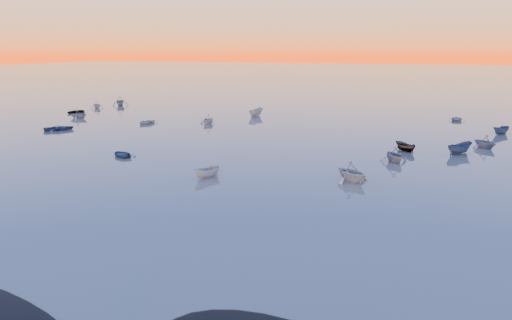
% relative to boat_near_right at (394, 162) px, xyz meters
% --- Properties ---
extents(ground, '(600.00, 600.00, 0.00)m').
position_rel_boat_near_right_xyz_m(ground, '(-9.20, 61.71, 0.00)').
color(ground, slate).
rests_on(ground, ground).
extents(moored_fleet, '(124.00, 58.00, 1.20)m').
position_rel_boat_near_right_xyz_m(moored_fleet, '(-9.20, 14.71, 0.00)').
color(moored_fleet, beige).
rests_on(moored_fleet, ground).
extents(boat_near_right, '(4.17, 3.34, 1.33)m').
position_rel_boat_near_right_xyz_m(boat_near_right, '(0.00, 0.00, 0.00)').
color(boat_near_right, slate).
rests_on(boat_near_right, ground).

